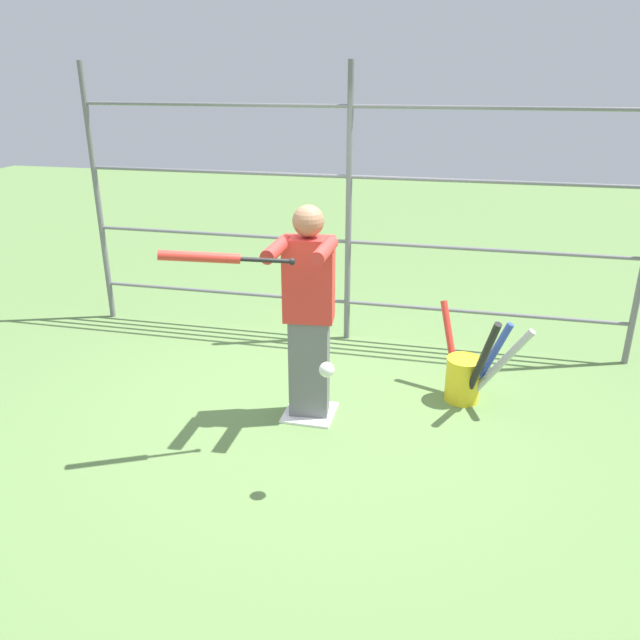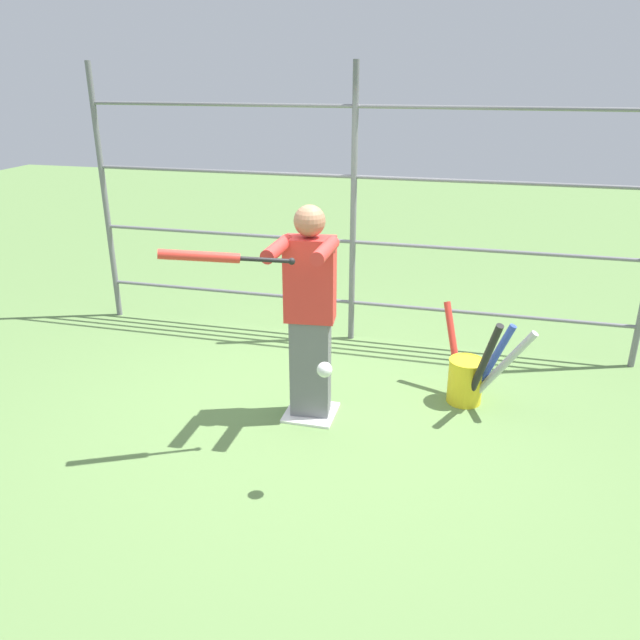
% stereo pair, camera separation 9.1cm
% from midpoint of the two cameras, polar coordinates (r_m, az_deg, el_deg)
% --- Properties ---
extents(ground_plane, '(24.00, 24.00, 0.00)m').
position_cam_midpoint_polar(ground_plane, '(5.12, -0.33, -8.54)').
color(ground_plane, '#608447').
extents(home_plate, '(0.40, 0.40, 0.02)m').
position_cam_midpoint_polar(home_plate, '(5.12, -0.33, -8.45)').
color(home_plate, white).
rests_on(home_plate, ground).
extents(fence_backstop, '(5.46, 0.06, 2.69)m').
position_cam_midpoint_polar(fence_backstop, '(6.11, 3.51, 10.01)').
color(fence_backstop, slate).
rests_on(fence_backstop, ground).
extents(batter, '(0.44, 0.60, 1.70)m').
position_cam_midpoint_polar(batter, '(4.71, -0.41, 1.07)').
color(batter, slate).
rests_on(batter, ground).
extents(baseball_bat_swinging, '(0.81, 0.44, 0.16)m').
position_cam_midpoint_polar(baseball_bat_swinging, '(4.08, -9.30, 5.72)').
color(baseball_bat_swinging, black).
extents(softball_in_flight, '(0.10, 0.10, 0.10)m').
position_cam_midpoint_polar(softball_in_flight, '(3.82, 1.11, -4.57)').
color(softball_in_flight, white).
extents(bat_bucket, '(0.77, 0.77, 0.85)m').
position_cam_midpoint_polar(bat_bucket, '(5.32, 14.00, -4.94)').
color(bat_bucket, yellow).
rests_on(bat_bucket, ground).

